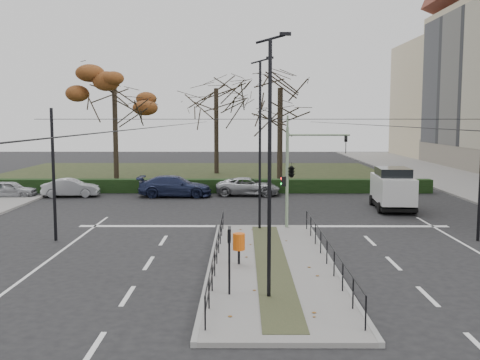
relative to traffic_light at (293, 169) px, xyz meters
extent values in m
plane|color=black|center=(-1.40, -4.50, -3.03)|extent=(140.00, 140.00, 0.00)
cube|color=slate|center=(-1.40, -7.00, -2.96)|extent=(4.40, 15.00, 0.14)
cube|color=slate|center=(16.60, 17.50, -2.96)|extent=(8.00, 90.00, 0.14)
cube|color=black|center=(-7.40, 27.50, -2.98)|extent=(38.00, 26.00, 0.10)
cube|color=black|center=(-7.40, 14.10, -2.53)|extent=(38.00, 1.00, 1.00)
cylinder|color=black|center=(-3.45, -13.70, -2.44)|extent=(0.04, 0.04, 0.90)
cylinder|color=black|center=(-3.45, -0.50, -2.44)|extent=(0.04, 0.04, 0.90)
cylinder|color=black|center=(0.65, -13.70, -2.44)|extent=(0.04, 0.04, 0.90)
cylinder|color=black|center=(0.65, -0.50, -2.44)|extent=(0.04, 0.04, 0.90)
cylinder|color=black|center=(-3.45, -7.10, -1.99)|extent=(0.04, 13.20, 0.04)
cylinder|color=black|center=(0.65, -7.10, -1.99)|extent=(0.04, 13.20, 0.04)
cylinder|color=black|center=(-11.00, -2.50, -0.03)|extent=(0.14, 0.14, 6.00)
cylinder|color=black|center=(-1.40, -3.50, 2.47)|extent=(20.00, 0.02, 0.02)
cylinder|color=black|center=(-1.40, -1.50, 2.47)|extent=(20.00, 0.02, 0.02)
cylinder|color=black|center=(-4.90, -6.50, 2.27)|extent=(0.02, 34.00, 0.02)
cylinder|color=black|center=(2.10, -6.50, 2.27)|extent=(0.02, 34.00, 0.02)
cylinder|color=gray|center=(-0.29, 0.00, -0.41)|extent=(0.15, 0.15, 4.97)
cylinder|color=gray|center=(1.24, 0.00, 1.69)|extent=(3.06, 0.10, 0.10)
imported|color=black|center=(2.58, 0.00, 1.22)|extent=(0.16, 0.18, 0.86)
imported|color=black|center=(-0.08, 0.00, -0.03)|extent=(0.57, 1.93, 0.76)
cube|color=black|center=(-0.46, 0.00, -0.60)|extent=(0.21, 0.15, 0.48)
sphere|color=#FF0C0C|center=(-0.56, 0.00, -0.46)|extent=(0.11, 0.11, 0.11)
sphere|color=#0CE533|center=(-0.56, 0.00, -0.71)|extent=(0.11, 0.11, 0.11)
cylinder|color=black|center=(-2.63, -7.13, -2.61)|extent=(0.09, 0.09, 0.56)
cylinder|color=#C64D0B|center=(-2.63, -7.13, -2.05)|extent=(0.45, 0.45, 0.62)
cylinder|color=black|center=(-2.90, -10.74, -1.90)|extent=(0.07, 0.07, 1.98)
cube|color=black|center=(-2.90, -10.74, -1.01)|extent=(0.10, 0.54, 0.42)
cube|color=beige|center=(-2.96, -10.74, -1.01)|extent=(0.02, 0.48, 0.35)
cylinder|color=black|center=(-1.69, -10.97, 0.95)|extent=(0.12, 0.12, 7.68)
cube|color=black|center=(-1.26, -10.97, 4.94)|extent=(0.34, 0.13, 0.10)
cylinder|color=black|center=(-1.65, -0.36, 1.17)|extent=(0.12, 0.12, 8.12)
cube|color=black|center=(-1.19, -0.36, 5.38)|extent=(0.36, 0.14, 0.10)
imported|color=#919398|center=(-18.68, 11.13, -2.42)|extent=(3.66, 1.65, 1.22)
imported|color=#919398|center=(-14.63, 11.73, -2.39)|extent=(4.02, 1.70, 1.29)
imported|color=#1E2647|center=(-7.27, 11.84, -2.28)|extent=(5.19, 2.14, 1.50)
imported|color=#919398|center=(-2.07, 12.57, -2.39)|extent=(4.74, 2.41, 1.28)
cube|color=silver|center=(6.66, 6.38, -1.76)|extent=(2.36, 4.90, 1.54)
cube|color=black|center=(6.66, 6.38, -0.84)|extent=(2.04, 2.75, 0.72)
cube|color=black|center=(6.66, 6.38, -2.73)|extent=(2.41, 4.99, 0.18)
cylinder|color=black|center=(7.54, 4.74, -2.70)|extent=(0.27, 0.68, 0.66)
cylinder|color=black|center=(5.54, 4.89, -2.70)|extent=(0.27, 0.68, 0.66)
cylinder|color=black|center=(7.78, 7.86, -2.70)|extent=(0.27, 0.68, 0.66)
cylinder|color=black|center=(5.79, 8.02, -2.70)|extent=(0.27, 0.68, 0.66)
cylinder|color=black|center=(-13.68, 21.87, 1.61)|extent=(0.44, 0.44, 9.08)
ellipsoid|color=#5C2B15|center=(-13.68, 21.87, 6.15)|extent=(7.92, 7.92, 5.71)
cylinder|color=black|center=(-5.07, 28.00, 1.25)|extent=(0.44, 0.44, 8.36)
cylinder|color=black|center=(0.59, 18.62, 1.02)|extent=(0.44, 0.44, 7.90)
camera|label=1|loc=(-2.50, -27.55, 2.52)|focal=42.00mm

